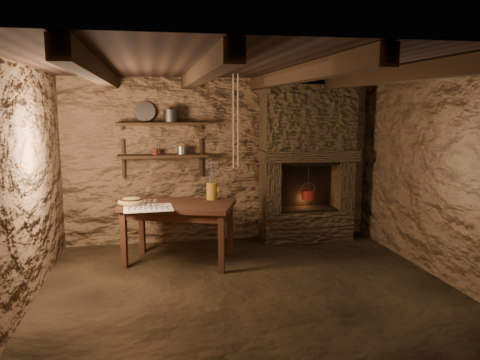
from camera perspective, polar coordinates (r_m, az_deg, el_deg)
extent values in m
plane|color=black|center=(5.28, 1.03, -13.11)|extent=(4.50, 4.50, 0.00)
cube|color=#503825|center=(6.91, -2.33, 2.40)|extent=(4.50, 0.04, 2.40)
cube|color=#503825|center=(3.07, 8.75, -5.89)|extent=(4.50, 0.04, 2.40)
cube|color=#503825|center=(5.02, -24.98, -0.88)|extent=(0.04, 4.00, 2.40)
cube|color=#503825|center=(5.85, 23.19, 0.51)|extent=(0.04, 4.00, 2.40)
cube|color=black|center=(4.92, 1.10, 13.80)|extent=(4.50, 4.00, 0.04)
cube|color=black|center=(4.83, -17.02, 12.44)|extent=(0.14, 3.95, 0.16)
cube|color=black|center=(4.83, -4.86, 12.78)|extent=(0.14, 3.95, 0.16)
cube|color=black|center=(5.04, 6.81, 12.59)|extent=(0.14, 3.95, 0.16)
cube|color=black|center=(5.42, 17.17, 12.00)|extent=(0.14, 3.95, 0.16)
cube|color=black|center=(6.67, -9.38, 2.92)|extent=(1.25, 0.30, 0.04)
cube|color=black|center=(6.64, -9.48, 6.78)|extent=(1.25, 0.30, 0.04)
cube|color=#34281A|center=(7.16, 8.00, -5.40)|extent=(1.35, 0.45, 0.45)
cube|color=#34281A|center=(6.87, 3.66, -0.81)|extent=(0.23, 0.45, 0.75)
cube|color=#34281A|center=(7.23, 12.33, -0.51)|extent=(0.23, 0.45, 0.75)
cube|color=#34281A|center=(6.94, 8.26, 3.01)|extent=(1.43, 0.51, 0.16)
cube|color=#34281A|center=(6.94, 8.28, 7.55)|extent=(1.35, 0.45, 0.94)
cube|color=black|center=(7.21, 7.61, -0.41)|extent=(0.90, 0.06, 0.75)
cube|color=#371C13|center=(5.98, -7.51, -3.08)|extent=(1.54, 1.17, 0.06)
cube|color=#371C13|center=(6.00, -7.50, -3.90)|extent=(1.39, 1.03, 0.10)
cube|color=silver|center=(5.72, -11.13, -3.38)|extent=(0.60, 0.50, 0.01)
cylinder|color=#A26F1F|center=(6.16, -3.44, -1.34)|extent=(0.16, 0.16, 0.22)
torus|color=#A26F1F|center=(6.16, -2.73, -1.12)|extent=(0.02, 0.12, 0.12)
ellipsoid|color=olive|center=(5.96, -13.10, -2.61)|extent=(0.44, 0.44, 0.12)
cylinder|color=#2A2725|center=(6.64, -8.41, 7.66)|extent=(0.24, 0.24, 0.16)
cylinder|color=#959691|center=(6.74, -11.53, 8.16)|extent=(0.30, 0.14, 0.29)
cylinder|color=#561B11|center=(6.67, -10.30, 3.40)|extent=(0.10, 0.10, 0.08)
cylinder|color=maroon|center=(7.02, 8.31, -1.82)|extent=(0.24, 0.24, 0.14)
torus|color=#2A2725|center=(7.00, 8.32, -1.16)|extent=(0.22, 0.01, 0.22)
cylinder|color=#2A2725|center=(6.98, 8.35, 0.22)|extent=(0.01, 0.01, 0.44)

